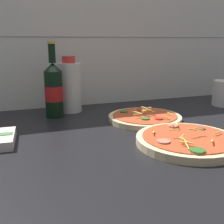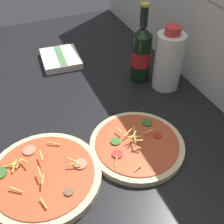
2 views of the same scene
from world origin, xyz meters
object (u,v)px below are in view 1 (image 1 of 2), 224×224
at_px(beer_bottle, 54,89).
at_px(oil_bottle, 70,87).
at_px(pizza_near, 187,141).
at_px(pizza_far, 145,118).

distance_m(beer_bottle, oil_bottle, 0.09).
distance_m(pizza_near, oil_bottle, 0.51).
height_order(pizza_far, beer_bottle, beer_bottle).
relative_size(beer_bottle, oil_bottle, 1.25).
height_order(pizza_near, oil_bottle, oil_bottle).
xyz_separation_m(beer_bottle, oil_bottle, (0.07, 0.06, -0.00)).
bearing_deg(beer_bottle, pizza_near, -54.71).
bearing_deg(oil_bottle, beer_bottle, -138.50).
xyz_separation_m(pizza_far, oil_bottle, (-0.21, 0.21, 0.09)).
height_order(pizza_near, pizza_far, pizza_far).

